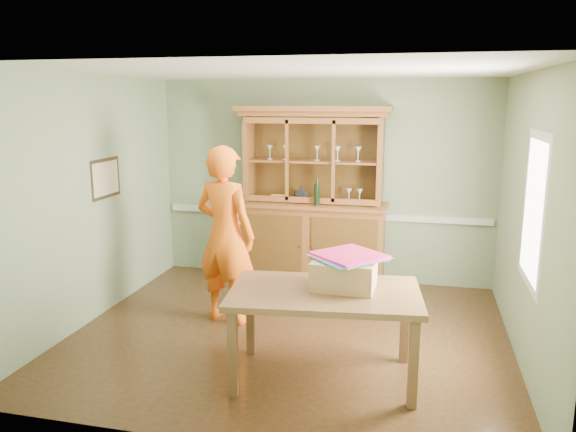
% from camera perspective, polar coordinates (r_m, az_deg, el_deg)
% --- Properties ---
extents(floor, '(4.50, 4.50, 0.00)m').
position_cam_1_polar(floor, '(6.07, 0.15, -11.91)').
color(floor, '#4D3218').
rests_on(floor, ground).
extents(ceiling, '(4.50, 4.50, 0.00)m').
position_cam_1_polar(ceiling, '(5.56, 0.17, 14.48)').
color(ceiling, white).
rests_on(ceiling, wall_back).
extents(wall_back, '(4.50, 0.00, 4.50)m').
position_cam_1_polar(wall_back, '(7.59, 3.64, 3.54)').
color(wall_back, gray).
rests_on(wall_back, floor).
extents(wall_left, '(0.00, 4.00, 4.00)m').
position_cam_1_polar(wall_left, '(6.54, -19.40, 1.54)').
color(wall_left, gray).
rests_on(wall_left, floor).
extents(wall_right, '(0.00, 4.00, 4.00)m').
position_cam_1_polar(wall_right, '(5.60, 23.18, -0.40)').
color(wall_right, gray).
rests_on(wall_right, floor).
extents(wall_front, '(4.50, 0.00, 4.50)m').
position_cam_1_polar(wall_front, '(3.80, -6.83, -5.01)').
color(wall_front, gray).
rests_on(wall_front, floor).
extents(chair_rail, '(4.41, 0.05, 0.08)m').
position_cam_1_polar(chair_rail, '(7.65, 3.56, 0.17)').
color(chair_rail, silver).
rests_on(chair_rail, wall_back).
extents(framed_map, '(0.03, 0.60, 0.46)m').
position_cam_1_polar(framed_map, '(6.75, -18.00, 3.66)').
color(framed_map, '#302213').
rests_on(framed_map, wall_left).
extents(window_panel, '(0.03, 0.96, 1.36)m').
position_cam_1_polar(window_panel, '(5.28, 23.62, 0.53)').
color(window_panel, silver).
rests_on(window_panel, wall_right).
extents(china_hutch, '(2.00, 0.66, 2.35)m').
position_cam_1_polar(china_hutch, '(7.45, 2.41, -0.73)').
color(china_hutch, brown).
rests_on(china_hutch, floor).
extents(dining_table, '(1.74, 1.17, 0.82)m').
position_cam_1_polar(dining_table, '(4.93, 3.74, -8.61)').
color(dining_table, brown).
rests_on(dining_table, floor).
extents(cardboard_box, '(0.55, 0.45, 0.25)m').
position_cam_1_polar(cardboard_box, '(4.95, 5.68, -5.85)').
color(cardboard_box, tan).
rests_on(cardboard_box, dining_table).
extents(kite_stack, '(0.73, 0.73, 0.04)m').
position_cam_1_polar(kite_stack, '(4.94, 6.12, -4.09)').
color(kite_stack, '#33AE67').
rests_on(kite_stack, cardboard_box).
extents(person, '(0.81, 0.64, 1.96)m').
position_cam_1_polar(person, '(6.18, -6.39, -1.92)').
color(person, '#FE6310').
rests_on(person, floor).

